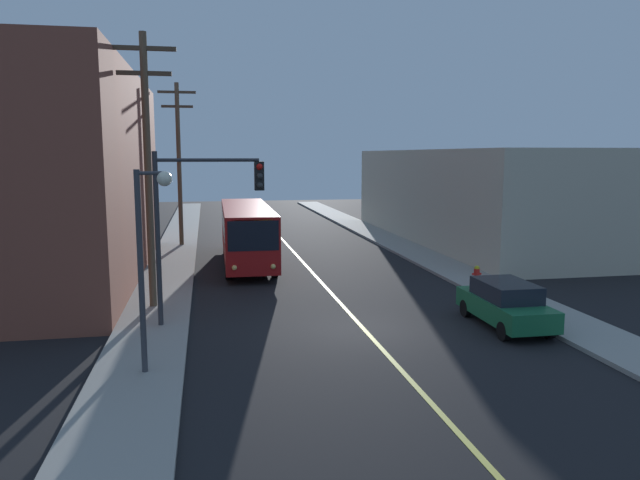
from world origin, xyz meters
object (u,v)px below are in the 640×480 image
city_bus (247,231)px  parked_car_green (505,303)px  utility_pole_mid (179,157)px  fire_hydrant (477,274)px  utility_pole_near (148,159)px  traffic_signal_left_corner (203,205)px  street_lamp_left (148,241)px

city_bus → parked_car_green: bearing=-60.4°
parked_car_green → utility_pole_mid: utility_pole_mid is taller
fire_hydrant → parked_car_green: bearing=-106.8°
utility_pole_near → utility_pole_mid: (0.46, 16.41, 0.03)m
parked_car_green → utility_pole_near: utility_pole_near is taller
parked_car_green → traffic_signal_left_corner: (-10.38, 1.98, 3.46)m
parked_car_green → utility_pole_mid: size_ratio=0.42×
traffic_signal_left_corner → street_lamp_left: traffic_signal_left_corner is taller
utility_pole_mid → fire_hydrant: bearing=-47.3°
fire_hydrant → utility_pole_mid: bearing=132.7°
utility_pole_near → utility_pole_mid: bearing=88.4°
utility_pole_mid → street_lamp_left: bearing=-89.7°
utility_pole_near → traffic_signal_left_corner: bearing=-54.2°
parked_car_green → street_lamp_left: size_ratio=0.80×
traffic_signal_left_corner → utility_pole_near: bearing=125.8°
street_lamp_left → traffic_signal_left_corner: bearing=72.9°
parked_car_green → fire_hydrant: size_ratio=5.26×
city_bus → utility_pole_near: size_ratio=1.17×
street_lamp_left → fire_hydrant: 16.58m
city_bus → fire_hydrant: (9.98, -8.04, -1.23)m
city_bus → traffic_signal_left_corner: 12.73m
parked_car_green → utility_pole_near: size_ratio=0.43×
utility_pole_mid → traffic_signal_left_corner: utility_pole_mid is taller
utility_pole_near → utility_pole_mid: 16.41m
fire_hydrant → city_bus: bearing=141.2°
utility_pole_near → utility_pole_mid: utility_pole_mid is taller
utility_pole_mid → street_lamp_left: size_ratio=1.90×
traffic_signal_left_corner → street_lamp_left: bearing=-107.1°
utility_pole_near → street_lamp_left: bearing=-85.3°
city_bus → street_lamp_left: 17.38m
traffic_signal_left_corner → parked_car_green: bearing=-10.8°
parked_car_green → city_bus: bearing=119.6°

